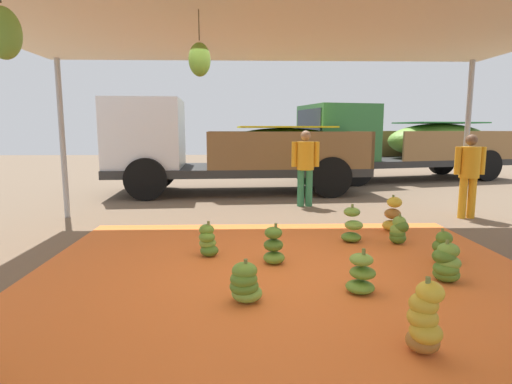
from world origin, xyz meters
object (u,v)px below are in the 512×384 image
at_px(banana_bunch_5, 352,226).
at_px(banana_bunch_11, 274,247).
at_px(banana_bunch_7, 425,320).
at_px(banana_bunch_9, 399,231).
at_px(cargo_truck_far, 399,143).
at_px(worker_1, 469,170).
at_px(banana_bunch_0, 245,283).
at_px(banana_bunch_10, 447,264).
at_px(cargo_truck_main, 226,147).
at_px(banana_bunch_6, 361,275).
at_px(banana_bunch_3, 393,215).
at_px(banana_bunch_1, 208,241).
at_px(banana_bunch_4, 443,248).
at_px(worker_0, 305,163).

relative_size(banana_bunch_5, banana_bunch_11, 1.10).
xyz_separation_m(banana_bunch_7, banana_bunch_9, (0.92, 2.95, -0.07)).
height_order(cargo_truck_far, worker_1, cargo_truck_far).
bearing_deg(banana_bunch_0, cargo_truck_far, 62.33).
bearing_deg(banana_bunch_10, banana_bunch_5, 110.25).
relative_size(banana_bunch_11, cargo_truck_main, 0.08).
bearing_deg(banana_bunch_0, worker_1, 41.79).
distance_m(banana_bunch_6, cargo_truck_far, 10.38).
xyz_separation_m(banana_bunch_3, banana_bunch_6, (-1.24, -2.56, -0.07)).
xyz_separation_m(banana_bunch_5, banana_bunch_7, (-0.27, -3.08, 0.03)).
height_order(banana_bunch_1, banana_bunch_3, banana_bunch_3).
bearing_deg(banana_bunch_3, banana_bunch_4, -88.44).
distance_m(banana_bunch_4, banana_bunch_6, 1.59).
distance_m(banana_bunch_0, banana_bunch_9, 2.99).
bearing_deg(banana_bunch_1, cargo_truck_far, 55.92).
bearing_deg(worker_1, banana_bunch_4, -123.33).
xyz_separation_m(banana_bunch_9, banana_bunch_11, (-1.87, -0.84, 0.02)).
bearing_deg(banana_bunch_7, banana_bunch_5, 84.90).
height_order(banana_bunch_5, banana_bunch_9, banana_bunch_5).
distance_m(banana_bunch_1, banana_bunch_7, 3.04).
relative_size(banana_bunch_6, worker_1, 0.29).
bearing_deg(banana_bunch_0, banana_bunch_9, 41.64).
xyz_separation_m(worker_0, worker_1, (2.85, -1.32, -0.04)).
xyz_separation_m(banana_bunch_1, cargo_truck_far, (5.59, 8.26, 1.02)).
bearing_deg(cargo_truck_far, cargo_truck_main, -154.41).
height_order(banana_bunch_9, worker_0, worker_0).
bearing_deg(banana_bunch_9, banana_bunch_5, 168.63).
xyz_separation_m(banana_bunch_10, worker_0, (-0.87, 4.58, 0.74)).
xyz_separation_m(banana_bunch_4, cargo_truck_main, (-2.91, 5.96, 0.99)).
bearing_deg(banana_bunch_6, worker_1, 49.66).
distance_m(cargo_truck_main, worker_0, 2.71).
xyz_separation_m(banana_bunch_0, worker_1, (4.18, 3.73, 0.72)).
bearing_deg(banana_bunch_9, banana_bunch_6, -120.57).
distance_m(banana_bunch_9, worker_1, 2.71).
height_order(banana_bunch_0, worker_1, worker_1).
bearing_deg(banana_bunch_11, banana_bunch_5, 38.33).
height_order(banana_bunch_5, worker_0, worker_0).
height_order(banana_bunch_9, cargo_truck_far, cargo_truck_far).
height_order(banana_bunch_5, cargo_truck_far, cargo_truck_far).
relative_size(banana_bunch_3, banana_bunch_5, 1.05).
relative_size(banana_bunch_7, worker_0, 0.36).
xyz_separation_m(cargo_truck_main, worker_0, (1.77, -2.04, -0.24)).
bearing_deg(cargo_truck_main, banana_bunch_1, -90.34).
height_order(banana_bunch_3, banana_bunch_7, banana_bunch_3).
bearing_deg(worker_0, banana_bunch_5, -84.88).
bearing_deg(worker_1, banana_bunch_10, -121.39).
height_order(banana_bunch_5, banana_bunch_7, banana_bunch_7).
distance_m(banana_bunch_3, worker_1, 2.11).
height_order(banana_bunch_1, banana_bunch_9, banana_bunch_1).
bearing_deg(banana_bunch_5, banana_bunch_11, -141.67).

